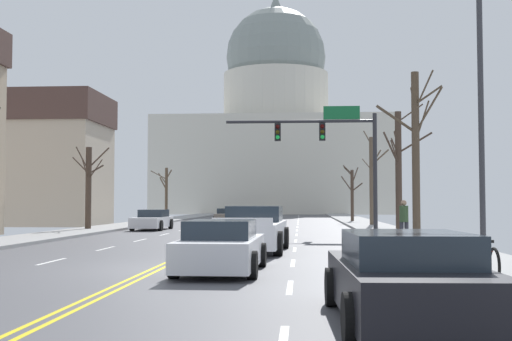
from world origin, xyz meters
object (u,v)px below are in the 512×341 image
sedan_near_00 (259,228)px  pickup_truck_near_01 (253,231)px  street_lamp_right (467,82)px  bicycle_parked (487,262)px  sedan_near_02 (221,248)px  sedan_oncoming_02 (244,214)px  signal_gantry (332,143)px  sedan_near_03 (405,280)px  sedan_oncoming_01 (228,216)px  sedan_oncoming_00 (152,220)px  pedestrian_00 (404,219)px

sedan_near_00 → pickup_truck_near_01: (0.20, -6.65, 0.18)m
street_lamp_right → bicycle_parked: (-0.31, -2.53, -4.22)m
sedan_near_02 → sedan_oncoming_02: sedan_near_02 is taller
signal_gantry → sedan_near_03: 24.86m
street_lamp_right → sedan_near_02: bearing=-176.1°
pickup_truck_near_01 → sedan_oncoming_01: size_ratio=1.32×
sedan_near_02 → sedan_oncoming_00: size_ratio=0.96×
pickup_truck_near_01 → pedestrian_00: 6.30m
sedan_oncoming_02 → sedan_near_00: bearing=-83.8°
sedan_oncoming_02 → bicycle_parked: 47.96m
sedan_near_00 → pickup_truck_near_01: bearing=-88.3°
sedan_near_00 → bicycle_parked: sedan_near_00 is taller
street_lamp_right → sedan_near_00: bearing=115.0°
sedan_oncoming_01 → bicycle_parked: 38.32m
pickup_truck_near_01 → sedan_near_00: bearing=91.7°
sedan_near_02 → sedan_near_03: size_ratio=0.95×
pickup_truck_near_01 → sedan_near_02: 6.73m
signal_gantry → sedan_oncoming_00: bearing=152.4°
pickup_truck_near_01 → bicycle_parked: size_ratio=3.18×
sedan_near_00 → sedan_oncoming_02: (-3.45, 31.59, 0.03)m
pickup_truck_near_01 → sedan_oncoming_01: 28.55m
sedan_near_03 → bicycle_parked: size_ratio=2.67×
sedan_near_00 → pedestrian_00: bearing=-33.6°
sedan_oncoming_00 → pedestrian_00: pedestrian_00 is taller
sedan_near_02 → sedan_oncoming_02: size_ratio=0.97×
signal_gantry → sedan_near_03: size_ratio=1.67×
sedan_oncoming_01 → sedan_oncoming_02: 9.98m
pickup_truck_near_01 → sedan_oncoming_02: bearing=95.5°
sedan_near_00 → sedan_oncoming_02: 31.77m
pickup_truck_near_01 → street_lamp_right: bearing=-47.3°
street_lamp_right → pedestrian_00: bearing=91.1°
street_lamp_right → sedan_oncoming_01: bearing=106.0°
sedan_oncoming_01 → bicycle_parked: (9.59, -37.10, -0.09)m
pickup_truck_near_01 → pedestrian_00: size_ratio=3.39×
sedan_near_02 → pedestrian_00: size_ratio=2.71×
pickup_truck_near_01 → sedan_oncoming_01: bearing=98.2°
sedan_oncoming_00 → sedan_oncoming_02: size_ratio=1.02×
sedan_near_00 → sedan_near_02: sedan_near_02 is taller
sedan_oncoming_01 → sedan_near_00: bearing=-79.9°
sedan_oncoming_02 → pedestrian_00: size_ratio=2.79×
signal_gantry → sedan_oncoming_02: size_ratio=1.71×
pickup_truck_near_01 → sedan_oncoming_00: 18.53m
street_lamp_right → sedan_oncoming_00: (-13.31, 23.27, -4.13)m
sedan_near_03 → signal_gantry: bearing=89.6°
sedan_oncoming_00 → bicycle_parked: size_ratio=2.66×
pickup_truck_near_01 → sedan_near_03: (3.17, -13.18, -0.11)m
sedan_near_03 → sedan_near_02: bearing=118.1°
pedestrian_00 → bicycle_parked: 11.61m
sedan_near_02 → street_lamp_right: bearing=3.9°
signal_gantry → sedan_near_03: (-0.15, -24.50, -4.22)m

